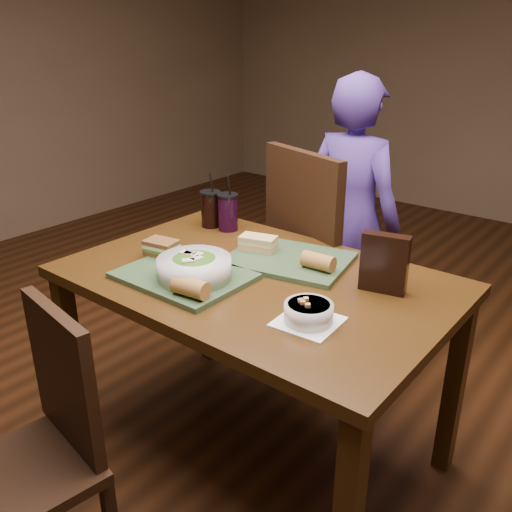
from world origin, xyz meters
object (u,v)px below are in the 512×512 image
Objects in this scene: baguette_near at (190,287)px; sandwich_far at (258,243)px; salad_bowl at (194,267)px; cup_berry at (228,212)px; tray_near at (184,276)px; tray_far at (289,259)px; sandwich_near at (162,247)px; chair_near at (43,438)px; dining_table at (256,299)px; chair_far at (315,255)px; chip_bag at (384,263)px; cup_cola at (211,209)px; diner at (352,220)px; baguette_far at (318,261)px; soup_bowl at (309,312)px.

sandwich_far is at bearing 100.31° from baguette_near.
cup_berry is at bearing 119.61° from salad_bowl.
tray_far is at bearing 60.26° from tray_near.
sandwich_near is 0.36m from baguette_near.
chair_near is at bearing -89.36° from tray_near.
dining_table is 0.26m from tray_near.
chair_far is 5.64× the size of chip_bag.
chair_far reaches higher than cup_cola.
chair_far is at bearing 88.97° from chair_near.
diner is (0.03, 1.65, 0.22)m from chair_near.
tray_near is 0.39m from tray_far.
baguette_near is 1.03× the size of baguette_far.
cup_cola is (-0.33, -0.63, 0.15)m from diner.
chair_near reaches higher than tray_near.
chip_bag is (0.56, 0.33, 0.09)m from tray_near.
diner reaches higher than dining_table.
salad_bowl is 1.03× the size of cup_cola.
chip_bag is (0.86, -0.12, 0.02)m from cup_cola.
baguette_near is (0.13, 0.47, 0.33)m from chair_near.
dining_table is at bearing -96.73° from tray_far.
tray_far is at bearing 170.20° from baguette_far.
tray_near is at bearing -178.74° from soup_bowl.
baguette_far reaches higher than sandwich_far.
soup_bowl reaches higher than tray_near.
chair_far is at bearing 91.29° from diner.
dining_table is at bearing -171.14° from chip_bag.
tray_far is at bearing 104.11° from diner.
dining_table is 0.26m from salad_bowl.
dining_table is 0.25m from baguette_far.
dining_table is 5.37× the size of salad_bowl.
tray_far is 3.64× the size of baguette_near.
tray_near is 0.51m from cup_berry.
chair_far is 0.90m from soup_bowl.
diner is 0.72m from cup_cola.
salad_bowl is 0.53m from cup_berry.
sandwich_far is at bearing 126.48° from dining_table.
sandwich_near reaches higher than tray_far.
salad_bowl is 1.26× the size of chip_bag.
diner is at bearing 88.11° from tray_near.
soup_bowl is at bearing 1.83° from salad_bowl.
diner is 1.16m from soup_bowl.
baguette_near is at bearing 74.22° from chair_near.
dining_table is 6.79× the size of chip_bag.
cup_berry is at bearing 93.55° from sandwich_near.
tray_near is 1.74× the size of salad_bowl.
cup_cola reaches higher than tray_far.
tray_far is at bearing 78.46° from chair_near.
sandwich_far is 0.77× the size of chip_bag.
tray_near is 0.33m from sandwich_far.
chair_far is 0.80m from salad_bowl.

